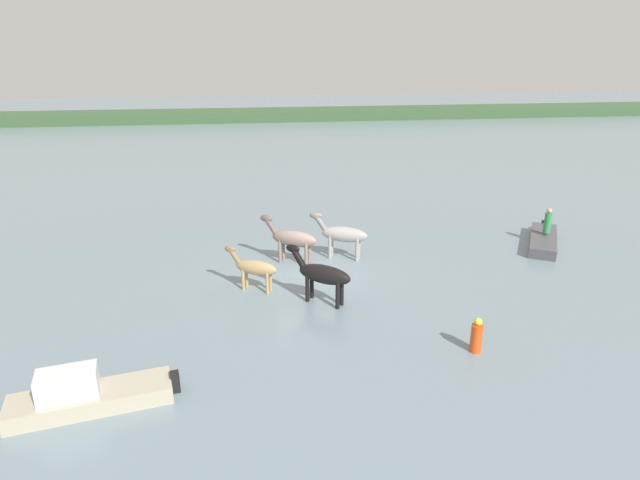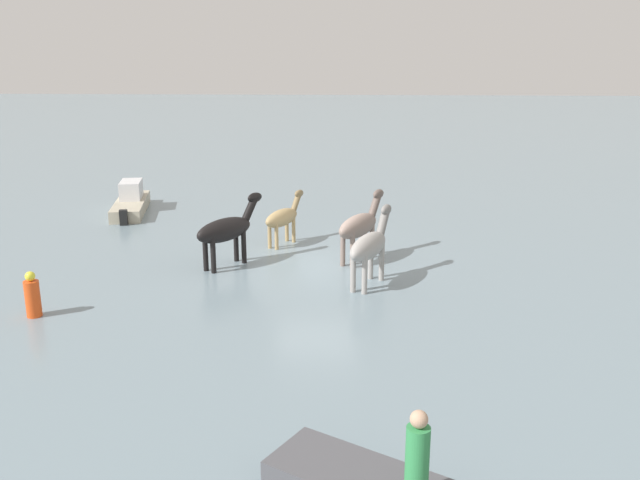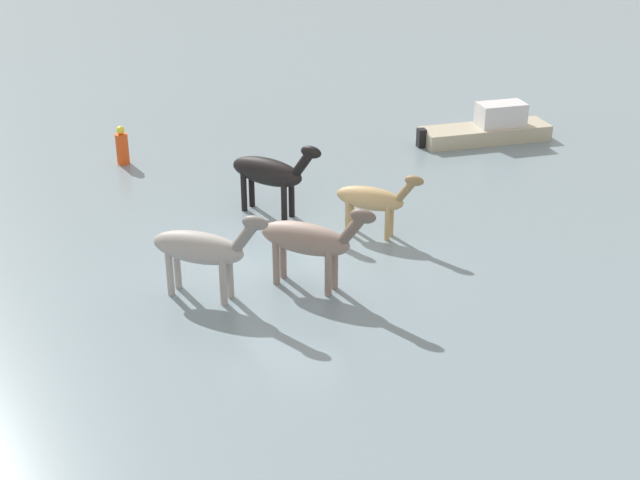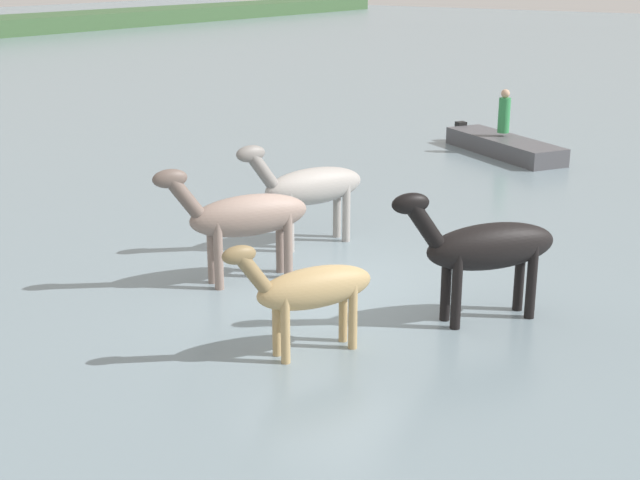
# 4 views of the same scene
# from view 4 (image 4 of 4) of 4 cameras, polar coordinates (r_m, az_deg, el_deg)

# --- Properties ---
(ground_plane) EXTENTS (166.51, 166.51, 0.00)m
(ground_plane) POSITION_cam_4_polar(r_m,az_deg,el_deg) (14.36, 0.35, -3.06)
(ground_plane) COLOR gray
(horse_dun_straggler) EXTENTS (2.06, 1.31, 1.68)m
(horse_dun_straggler) POSITION_cam_4_polar(r_m,az_deg,el_deg) (11.68, -0.66, -3.19)
(horse_dun_straggler) COLOR tan
(horse_dun_straggler) RESTS_ON ground_plane
(horse_gray_outer) EXTENTS (2.36, 1.88, 2.04)m
(horse_gray_outer) POSITION_cam_4_polar(r_m,az_deg,el_deg) (12.92, 10.67, -0.48)
(horse_gray_outer) COLOR black
(horse_gray_outer) RESTS_ON ground_plane
(horse_chestnut_trailing) EXTENTS (2.54, 1.42, 2.02)m
(horse_chestnut_trailing) POSITION_cam_4_polar(r_m,az_deg,el_deg) (16.17, -0.67, 3.45)
(horse_chestnut_trailing) COLOR #9E9993
(horse_chestnut_trailing) RESTS_ON ground_plane
(horse_pinto_flank) EXTENTS (2.47, 1.63, 2.03)m
(horse_pinto_flank) POSITION_cam_4_polar(r_m,az_deg,el_deg) (14.33, -4.95, 1.53)
(horse_pinto_flank) COLOR gray
(horse_pinto_flank) RESTS_ON ground_plane
(boat_tender_starboard) EXTENTS (3.01, 4.08, 0.72)m
(boat_tender_starboard) POSITION_cam_4_polar(r_m,az_deg,el_deg) (24.80, 11.79, 5.83)
(boat_tender_starboard) COLOR #4C4C51
(boat_tender_starboard) RESTS_ON ground_plane
(person_boatman_standing) EXTENTS (0.32, 0.32, 1.19)m
(person_boatman_standing) POSITION_cam_4_polar(r_m,az_deg,el_deg) (24.81, 11.86, 8.08)
(person_boatman_standing) COLOR #338C4C
(person_boatman_standing) RESTS_ON boat_tender_starboard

